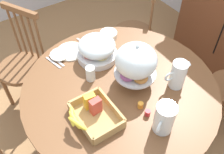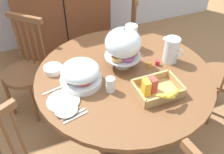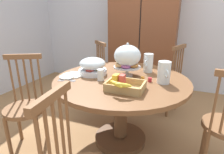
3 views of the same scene
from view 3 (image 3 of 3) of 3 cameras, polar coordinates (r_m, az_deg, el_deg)
name	(u,v)px [view 3 (image 3 of 3)]	position (r m, az deg, el deg)	size (l,w,h in m)	color
ground_plane	(125,137)	(2.26, 3.87, -17.88)	(10.00, 10.00, 0.00)	#997047
wall_back	(158,17)	(3.61, 13.86, 17.39)	(4.80, 0.06, 2.60)	silver
wooden_armoire	(143,37)	(3.34, 9.60, 12.15)	(1.18, 0.60, 1.96)	brown
dining_table	(121,95)	(1.93, 2.77, -5.58)	(1.34, 1.34, 0.74)	brown
windsor_chair_by_cabinet	(166,81)	(2.73, 16.31, -1.26)	(0.43, 0.43, 0.97)	brown
windsor_chair_facing_door	(93,77)	(2.81, -6.00, 0.01)	(0.47, 0.47, 0.97)	brown
windsor_chair_far_side	(26,108)	(2.09, -25.03, -8.53)	(0.45, 0.45, 0.97)	brown
pastry_stand_with_dome	(127,57)	(1.89, 4.58, 6.06)	(0.28, 0.28, 0.34)	silver
fruit_platter_covered	(93,66)	(1.98, -5.98, 3.31)	(0.30, 0.30, 0.18)	silver
orange_juice_pitcher	(148,64)	(2.08, 11.07, 4.04)	(0.10, 0.19, 0.20)	silver
milk_pitcher	(164,73)	(1.77, 15.67, 1.07)	(0.12, 0.19, 0.21)	silver
cereal_basket	(123,85)	(1.56, 3.49, -2.55)	(0.32, 0.30, 0.12)	tan
china_plate_large	(72,75)	(1.98, -12.06, 0.53)	(0.22, 0.22, 0.01)	white
china_plate_small	(67,77)	(1.90, -13.66, 0.08)	(0.15, 0.15, 0.01)	white
cereal_bowl	(89,66)	(2.25, -7.12, 3.46)	(0.14, 0.14, 0.04)	white
drinking_glass	(100,75)	(1.79, -3.56, 0.66)	(0.06, 0.06, 0.11)	silver
jam_jar_strawberry	(150,80)	(1.79, 11.58, -0.81)	(0.04, 0.04, 0.04)	#B7282D
jam_jar_apricot	(143,79)	(1.81, 9.40, -0.54)	(0.04, 0.04, 0.04)	orange
table_knife	(67,80)	(1.85, -13.54, -0.89)	(0.17, 0.01, 0.01)	silver
dinner_fork	(66,81)	(1.83, -13.88, -1.20)	(0.17, 0.01, 0.01)	silver
soup_spoon	(77,72)	(2.10, -10.75, 1.63)	(0.17, 0.01, 0.01)	silver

